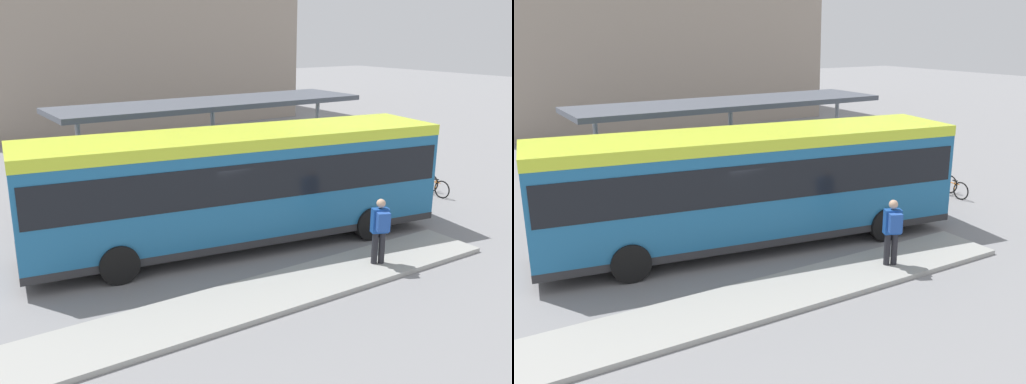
# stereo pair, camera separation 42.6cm
# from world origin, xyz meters

# --- Properties ---
(ground_plane) EXTENTS (120.00, 120.00, 0.00)m
(ground_plane) POSITION_xyz_m (0.00, 0.00, 0.00)
(ground_plane) COLOR gray
(curb_island) EXTENTS (12.33, 1.80, 0.12)m
(curb_island) POSITION_xyz_m (-0.99, -3.20, 0.06)
(curb_island) COLOR #9E9E99
(curb_island) RESTS_ON ground_plane
(city_bus) EXTENTS (11.82, 4.22, 3.20)m
(city_bus) POSITION_xyz_m (0.01, -0.00, 1.87)
(city_bus) COLOR #1E6093
(city_bus) RESTS_ON ground_plane
(pedestrian_waiting) EXTENTS (0.51, 0.54, 1.70)m
(pedestrian_waiting) POSITION_xyz_m (2.08, -3.37, 1.10)
(pedestrian_waiting) COLOR #232328
(pedestrian_waiting) RESTS_ON curb_island
(bicycle_orange) EXTENTS (0.48, 1.53, 0.66)m
(bicycle_orange) POSITION_xyz_m (8.46, 0.36, 0.33)
(bicycle_orange) COLOR black
(bicycle_orange) RESTS_ON ground_plane
(bicycle_white) EXTENTS (0.48, 1.61, 0.69)m
(bicycle_white) POSITION_xyz_m (8.78, 1.20, 0.35)
(bicycle_white) COLOR black
(bicycle_white) RESTS_ON ground_plane
(bicycle_black) EXTENTS (0.48, 1.59, 0.69)m
(bicycle_black) POSITION_xyz_m (8.91, 2.04, 0.34)
(bicycle_black) COLOR black
(bicycle_black) RESTS_ON ground_plane
(station_shelter) EXTENTS (11.41, 2.97, 3.38)m
(station_shelter) POSITION_xyz_m (2.02, 5.10, 3.22)
(station_shelter) COLOR #4C515B
(station_shelter) RESTS_ON ground_plane
(potted_planter_near_shelter) EXTENTS (0.76, 0.76, 1.23)m
(potted_planter_near_shelter) POSITION_xyz_m (1.96, 2.56, 0.64)
(potted_planter_near_shelter) COLOR slate
(potted_planter_near_shelter) RESTS_ON ground_plane
(station_building) EXTENTS (20.73, 11.48, 13.55)m
(station_building) POSITION_xyz_m (5.86, 24.75, 6.78)
(station_building) COLOR gray
(station_building) RESTS_ON ground_plane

